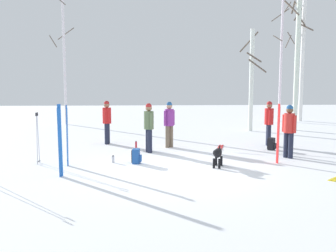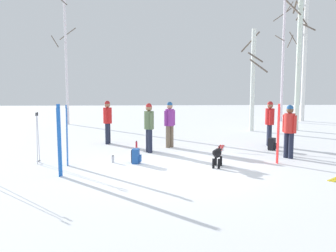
{
  "view_description": "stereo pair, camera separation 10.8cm",
  "coord_description": "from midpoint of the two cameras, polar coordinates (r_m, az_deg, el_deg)",
  "views": [
    {
      "loc": [
        -0.77,
        -9.93,
        2.39
      ],
      "look_at": [
        -0.12,
        1.94,
        1.0
      ],
      "focal_mm": 39.01,
      "sensor_mm": 36.0,
      "label": 1
    },
    {
      "loc": [
        -0.66,
        -9.94,
        2.39
      ],
      "look_at": [
        -0.12,
        1.94,
        1.0
      ],
      "focal_mm": 39.01,
      "sensor_mm": 36.0,
      "label": 2
    }
  ],
  "objects": [
    {
      "name": "person_3",
      "position": [
        13.6,
        0.49,
        0.72
      ],
      "size": [
        0.42,
        0.37,
        1.72
      ],
      "color": "#72604C",
      "rests_on": "ground_plane"
    },
    {
      "name": "ski_pair_planted_2",
      "position": [
        9.71,
        -16.31,
        -2.24
      ],
      "size": [
        0.08,
        0.13,
        1.87
      ],
      "color": "blue",
      "rests_on": "ground_plane"
    },
    {
      "name": "person_1",
      "position": [
        12.61,
        -2.74,
        0.24
      ],
      "size": [
        0.34,
        0.49,
        1.72
      ],
      "color": "#1E2338",
      "rests_on": "ground_plane"
    },
    {
      "name": "ski_pair_planted_0",
      "position": [
        10.99,
        -15.23,
        -1.45
      ],
      "size": [
        0.02,
        0.2,
        1.78
      ],
      "color": "blue",
      "rests_on": "ground_plane"
    },
    {
      "name": "water_bottle_0",
      "position": [
        13.71,
        -4.72,
        -2.89
      ],
      "size": [
        0.07,
        0.07,
        0.25
      ],
      "color": "red",
      "rests_on": "ground_plane"
    },
    {
      "name": "backpack_1",
      "position": [
        13.68,
        16.18,
        -2.75
      ],
      "size": [
        0.34,
        0.34,
        0.44
      ],
      "color": "black",
      "rests_on": "ground_plane"
    },
    {
      "name": "birch_tree_1",
      "position": [
        18.77,
        13.28,
        7.22
      ],
      "size": [
        1.19,
        1.21,
        5.05
      ],
      "color": "white",
      "rests_on": "ground_plane"
    },
    {
      "name": "dog",
      "position": [
        10.53,
        7.98,
        -4.37
      ],
      "size": [
        0.41,
        0.86,
        0.57
      ],
      "color": "black",
      "rests_on": "ground_plane"
    },
    {
      "name": "ground_plane",
      "position": [
        10.25,
        1.49,
        -6.82
      ],
      "size": [
        60.0,
        60.0,
        0.0
      ],
      "primitive_type": "plane",
      "color": "white"
    },
    {
      "name": "person_4",
      "position": [
        14.61,
        -9.21,
        1.05
      ],
      "size": [
        0.34,
        0.52,
        1.72
      ],
      "color": "#1E2338",
      "rests_on": "ground_plane"
    },
    {
      "name": "person_2",
      "position": [
        14.5,
        15.81,
        0.84
      ],
      "size": [
        0.34,
        0.52,
        1.72
      ],
      "color": "#1E2338",
      "rests_on": "ground_plane"
    },
    {
      "name": "birch_tree_0",
      "position": [
        22.19,
        -15.55,
        10.77
      ],
      "size": [
        1.4,
        1.41,
        7.83
      ],
      "color": "silver",
      "rests_on": "ground_plane"
    },
    {
      "name": "ski_pair_planted_1",
      "position": [
        11.35,
        17.09,
        -1.22
      ],
      "size": [
        0.03,
        0.15,
        1.79
      ],
      "color": "red",
      "rests_on": "ground_plane"
    },
    {
      "name": "person_0",
      "position": [
        12.28,
        18.66,
        -0.27
      ],
      "size": [
        0.34,
        0.46,
        1.72
      ],
      "color": "#1E2338",
      "rests_on": "ground_plane"
    },
    {
      "name": "ski_pair_lying_1",
      "position": [
        13.42,
        8.3,
        -3.62
      ],
      "size": [
        0.7,
        1.89,
        0.05
      ],
      "color": "red",
      "rests_on": "ground_plane"
    },
    {
      "name": "water_bottle_1",
      "position": [
        11.23,
        -8.32,
        -5.15
      ],
      "size": [
        0.08,
        0.08,
        0.22
      ],
      "color": "silver",
      "rests_on": "ground_plane"
    },
    {
      "name": "birch_tree_4",
      "position": [
        24.82,
        20.64,
        10.22
      ],
      "size": [
        1.06,
        1.1,
        7.82
      ],
      "color": "white",
      "rests_on": "ground_plane"
    },
    {
      "name": "birch_tree_3",
      "position": [
        24.19,
        17.7,
        10.32
      ],
      "size": [
        1.38,
        1.48,
        7.83
      ],
      "color": "silver",
      "rests_on": "ground_plane"
    },
    {
      "name": "ski_poles_0",
      "position": [
        11.52,
        -19.44,
        -1.56
      ],
      "size": [
        0.07,
        0.24,
        1.54
      ],
      "color": "#B2B2BC",
      "rests_on": "ground_plane"
    },
    {
      "name": "backpack_0",
      "position": [
        11.01,
        -4.74,
        -4.75
      ],
      "size": [
        0.31,
        0.29,
        0.44
      ],
      "color": "#1E4C99",
      "rests_on": "ground_plane"
    },
    {
      "name": "birch_tree_2",
      "position": [
        19.72,
        19.87,
        11.09
      ],
      "size": [
        1.13,
        1.68,
        7.81
      ],
      "color": "silver",
      "rests_on": "ground_plane"
    }
  ]
}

